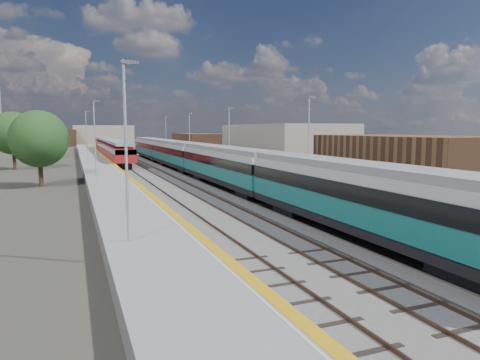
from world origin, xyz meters
TOP-DOWN VIEW (x-y plane):
  - ground at (0.00, 50.00)m, footprint 320.00×320.00m
  - ballast_bed at (-2.25, 52.50)m, footprint 10.50×155.00m
  - tracks at (-1.65, 54.18)m, footprint 8.96×160.00m
  - platform_right at (5.28, 52.49)m, footprint 4.70×155.00m
  - platform_left at (-9.05, 52.49)m, footprint 4.30×155.00m
  - buildings at (-18.12, 138.60)m, footprint 72.00×185.50m
  - green_train at (1.50, 39.55)m, footprint 3.06×84.95m
  - red_train at (-5.50, 79.24)m, footprint 2.89×58.57m
  - tree_a at (-15.31, 36.56)m, footprint 5.61×5.61m
  - tree_b at (-20.04, 57.98)m, footprint 6.06×6.06m
  - tree_c at (-14.73, 85.45)m, footprint 3.82×3.82m
  - tree_d at (20.63, 60.32)m, footprint 4.70×4.70m

SIDE VIEW (x-z plane):
  - ground at x=0.00m, z-range 0.00..0.00m
  - ballast_bed at x=-2.25m, z-range 0.00..0.06m
  - tracks at x=-1.65m, z-range 0.02..0.19m
  - platform_left at x=-9.05m, z-range -3.74..4.78m
  - platform_right at x=5.28m, z-range -3.72..4.80m
  - red_train at x=-5.50m, z-range 0.33..3.98m
  - green_train at x=1.50m, z-range 0.69..4.05m
  - tree_c at x=-14.73m, z-range 0.66..5.85m
  - tree_d at x=20.63m, z-range 0.82..7.19m
  - tree_a at x=-15.31m, z-range 0.99..8.59m
  - tree_b at x=-20.04m, z-range 1.07..9.28m
  - buildings at x=-18.12m, z-range -9.30..30.70m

